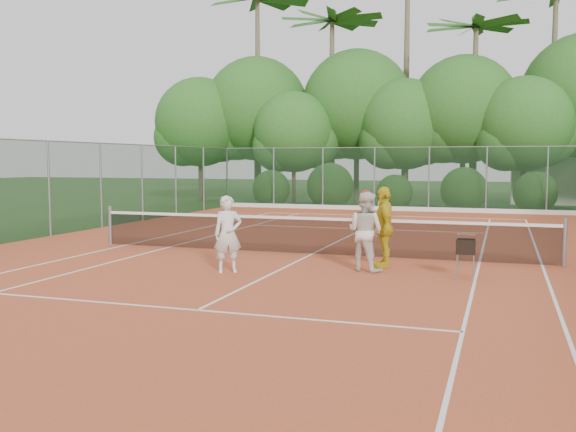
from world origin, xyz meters
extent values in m
plane|color=#224518|center=(0.00, 0.00, 0.00)|extent=(120.00, 120.00, 0.00)
cube|color=#B74E2A|center=(0.00, 0.00, 0.01)|extent=(18.00, 36.00, 0.02)
cylinder|color=gray|center=(-5.94, 0.00, 0.57)|extent=(0.10, 0.10, 1.10)
cylinder|color=gray|center=(5.94, 0.00, 0.57)|extent=(0.10, 0.10, 1.10)
cube|color=black|center=(0.00, 0.00, 0.48)|extent=(11.87, 0.03, 0.86)
cube|color=white|center=(0.00, 0.00, 0.95)|extent=(11.87, 0.04, 0.07)
imported|color=silver|center=(-0.95, -3.04, 0.84)|extent=(0.72, 0.65, 1.65)
imported|color=silver|center=(1.79, -1.92, 0.88)|extent=(1.01, 0.91, 1.72)
ellipsoid|color=#B21817|center=(1.79, -1.92, 1.70)|extent=(0.22, 0.22, 0.14)
imported|color=gold|center=(2.08, -1.28, 0.93)|extent=(0.75, 1.15, 1.81)
cylinder|color=gray|center=(3.75, -2.34, 0.27)|extent=(0.02, 0.02, 0.51)
cylinder|color=gray|center=(4.07, -2.03, 0.27)|extent=(0.02, 0.02, 0.51)
cube|color=black|center=(3.91, -2.19, 0.68)|extent=(0.35, 0.35, 0.30)
sphere|color=gold|center=(1.24, 9.90, 0.05)|extent=(0.07, 0.07, 0.07)
sphere|color=#D2E835|center=(-0.89, 11.31, 0.05)|extent=(0.07, 0.07, 0.07)
sphere|color=#D2E234|center=(-0.16, 11.75, 0.05)|extent=(0.07, 0.07, 0.07)
cube|color=white|center=(0.00, 11.88, 0.02)|extent=(11.03, 0.06, 0.01)
cube|color=white|center=(-5.49, 0.00, 0.02)|extent=(0.06, 23.77, 0.01)
cube|color=white|center=(5.49, 0.00, 0.02)|extent=(0.06, 23.77, 0.01)
cube|color=white|center=(-4.11, 0.00, 0.02)|extent=(0.06, 23.77, 0.01)
cube|color=white|center=(4.11, 0.00, 0.02)|extent=(0.06, 23.77, 0.01)
cube|color=white|center=(0.00, 6.40, 0.02)|extent=(8.23, 0.06, 0.01)
cube|color=white|center=(0.00, -6.40, 0.02)|extent=(8.23, 0.06, 0.01)
cube|color=white|center=(0.00, 0.00, 0.02)|extent=(0.06, 12.80, 0.01)
cube|color=#19381E|center=(0.00, 15.00, 1.52)|extent=(18.00, 0.02, 3.00)
cylinder|color=gray|center=(-9.00, 15.00, 1.52)|extent=(0.07, 0.07, 3.00)
cylinder|color=gray|center=(-9.00, 15.00, 1.52)|extent=(0.07, 0.07, 3.00)
cylinder|color=brown|center=(-12.50, 19.00, 1.88)|extent=(0.26, 0.26, 3.75)
sphere|color=#2A5B1E|center=(-12.50, 19.00, 4.65)|extent=(5.25, 5.25, 5.25)
cylinder|color=brown|center=(-9.50, 20.50, 2.20)|extent=(0.30, 0.30, 4.40)
sphere|color=#2A5B1E|center=(-9.50, 20.50, 5.46)|extent=(6.16, 6.16, 6.16)
cylinder|color=brown|center=(-6.50, 18.50, 1.60)|extent=(0.22, 0.22, 3.20)
sphere|color=#2A5B1E|center=(-6.50, 18.50, 3.97)|extent=(4.48, 4.48, 4.48)
cylinder|color=brown|center=(-3.50, 21.00, 2.25)|extent=(0.31, 0.31, 4.50)
sphere|color=#2A5B1E|center=(-3.50, 21.00, 5.58)|extent=(6.30, 6.30, 6.30)
cylinder|color=brown|center=(-0.50, 19.50, 1.75)|extent=(0.24, 0.24, 3.50)
sphere|color=#2A5B1E|center=(-0.50, 19.50, 4.34)|extent=(4.90, 4.90, 4.90)
cylinder|color=brown|center=(2.50, 20.00, 2.05)|extent=(0.28, 0.28, 4.10)
sphere|color=#2A5B1E|center=(2.50, 20.00, 5.08)|extent=(5.74, 5.74, 5.74)
cylinder|color=brown|center=(5.50, 18.80, 1.70)|extent=(0.23, 0.23, 3.40)
sphere|color=#2A5B1E|center=(5.50, 18.80, 4.22)|extent=(4.76, 4.76, 4.76)
cone|color=brown|center=(-10.00, 22.00, 6.50)|extent=(0.44, 0.44, 13.00)
cone|color=brown|center=(-5.00, 21.00, 5.50)|extent=(0.44, 0.44, 11.00)
sphere|color=#2A5B1E|center=(-5.00, 21.00, 10.83)|extent=(0.50, 0.50, 0.50)
cone|color=brown|center=(-1.00, 23.00, 7.50)|extent=(0.44, 0.44, 15.00)
cone|color=brown|center=(3.00, 20.50, 5.00)|extent=(0.44, 0.44, 10.00)
sphere|color=#2A5B1E|center=(3.00, 20.50, 9.85)|extent=(0.50, 0.50, 0.50)
cone|color=brown|center=(7.00, 22.50, 6.00)|extent=(0.44, 0.44, 12.00)
camera|label=1|loc=(4.59, -15.50, 2.42)|focal=40.00mm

